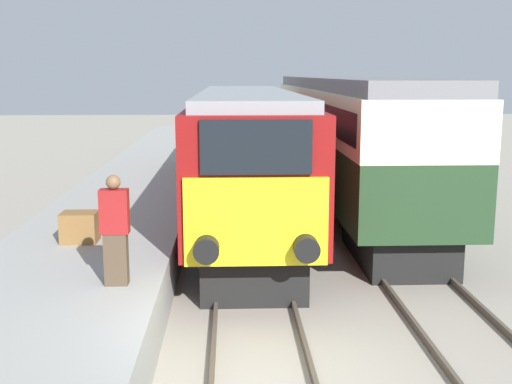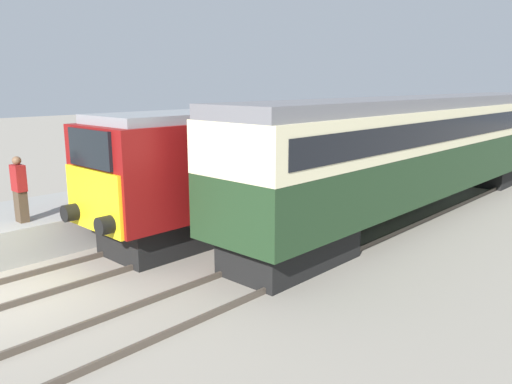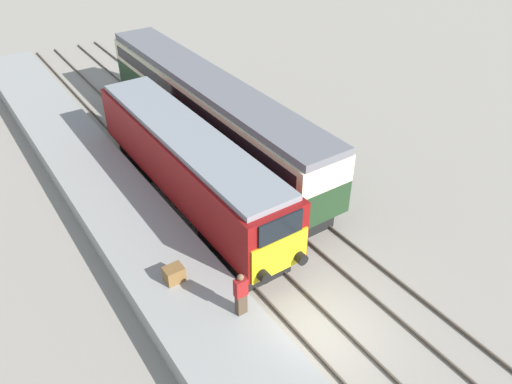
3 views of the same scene
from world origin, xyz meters
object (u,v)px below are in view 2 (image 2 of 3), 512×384
object	(u,v)px
locomotive	(279,156)
luggage_crate	(91,189)
person_on_platform	(20,189)
passenger_carriage	(426,143)

from	to	relation	value
locomotive	luggage_crate	size ratio (longest dim) A/B	20.67
locomotive	person_on_platform	size ratio (longest dim) A/B	8.21
locomotive	person_on_platform	bearing A→B (deg)	-105.88
locomotive	passenger_carriage	xyz separation A→B (m)	(3.40, 4.06, 0.38)
passenger_carriage	person_on_platform	world-z (taller)	passenger_carriage
passenger_carriage	locomotive	bearing A→B (deg)	-129.94
locomotive	luggage_crate	bearing A→B (deg)	-123.27
locomotive	person_on_platform	world-z (taller)	locomotive
locomotive	luggage_crate	world-z (taller)	locomotive
passenger_carriage	person_on_platform	xyz separation A→B (m)	(-5.65, -11.95, -0.66)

